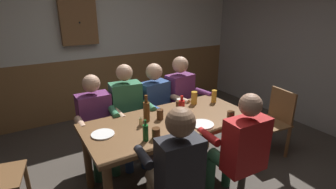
{
  "coord_description": "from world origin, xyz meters",
  "views": [
    {
      "loc": [
        -1.3,
        -2.09,
        1.94
      ],
      "look_at": [
        0.0,
        0.08,
        1.04
      ],
      "focal_mm": 27.54,
      "sensor_mm": 36.0,
      "label": 1
    }
  ],
  "objects_px": {
    "bottle_0": "(146,111)",
    "pint_glass_4": "(183,121)",
    "chair_empty_near_left": "(273,120)",
    "bottle_2": "(146,132)",
    "pint_glass_2": "(178,107)",
    "pint_glass_3": "(214,96)",
    "pint_glass_0": "(231,116)",
    "wall_dart_cabinet": "(79,22)",
    "bottle_1": "(182,109)",
    "pint_glass_6": "(160,114)",
    "person_0": "(97,119)",
    "person_2": "(158,104)",
    "pint_glass_5": "(156,133)",
    "person_5": "(240,146)",
    "pint_glass_1": "(179,104)",
    "table_candle": "(141,122)",
    "plate_0": "(202,124)",
    "person_3": "(183,97)",
    "person_4": "(175,168)",
    "plate_1": "(103,134)",
    "dining_table": "(170,129)",
    "pint_glass_7": "(194,98)"
  },
  "relations": [
    {
      "from": "wall_dart_cabinet",
      "to": "pint_glass_5",
      "type": "bearing_deg",
      "value": -89.04
    },
    {
      "from": "person_5",
      "to": "wall_dart_cabinet",
      "type": "bearing_deg",
      "value": 106.4
    },
    {
      "from": "dining_table",
      "to": "pint_glass_0",
      "type": "distance_m",
      "value": 0.66
    },
    {
      "from": "person_0",
      "to": "bottle_1",
      "type": "relative_size",
      "value": 4.58
    },
    {
      "from": "person_5",
      "to": "chair_empty_near_left",
      "type": "distance_m",
      "value": 1.23
    },
    {
      "from": "person_3",
      "to": "person_4",
      "type": "bearing_deg",
      "value": 44.72
    },
    {
      "from": "person_0",
      "to": "pint_glass_5",
      "type": "bearing_deg",
      "value": 107.6
    },
    {
      "from": "pint_glass_2",
      "to": "person_2",
      "type": "bearing_deg",
      "value": 88.4
    },
    {
      "from": "chair_empty_near_left",
      "to": "pint_glass_0",
      "type": "height_order",
      "value": "chair_empty_near_left"
    },
    {
      "from": "person_4",
      "to": "pint_glass_5",
      "type": "height_order",
      "value": "person_4"
    },
    {
      "from": "person_5",
      "to": "plate_0",
      "type": "distance_m",
      "value": 0.43
    },
    {
      "from": "table_candle",
      "to": "pint_glass_4",
      "type": "distance_m",
      "value": 0.43
    },
    {
      "from": "plate_0",
      "to": "bottle_0",
      "type": "relative_size",
      "value": 0.82
    },
    {
      "from": "table_candle",
      "to": "plate_0",
      "type": "xyz_separation_m",
      "value": [
        0.54,
        -0.32,
        -0.03
      ]
    },
    {
      "from": "pint_glass_6",
      "to": "person_3",
      "type": "bearing_deg",
      "value": 40.13
    },
    {
      "from": "person_3",
      "to": "person_5",
      "type": "xyz_separation_m",
      "value": [
        -0.26,
        -1.33,
        -0.03
      ]
    },
    {
      "from": "chair_empty_near_left",
      "to": "pint_glass_0",
      "type": "relative_size",
      "value": 8.19
    },
    {
      "from": "dining_table",
      "to": "pint_glass_3",
      "type": "xyz_separation_m",
      "value": [
        0.75,
        0.18,
        0.18
      ]
    },
    {
      "from": "person_2",
      "to": "plate_0",
      "type": "bearing_deg",
      "value": 81.26
    },
    {
      "from": "chair_empty_near_left",
      "to": "pint_glass_1",
      "type": "height_order",
      "value": "chair_empty_near_left"
    },
    {
      "from": "plate_0",
      "to": "wall_dart_cabinet",
      "type": "bearing_deg",
      "value": 103.26
    },
    {
      "from": "bottle_0",
      "to": "pint_glass_4",
      "type": "bearing_deg",
      "value": -49.02
    },
    {
      "from": "person_0",
      "to": "pint_glass_1",
      "type": "height_order",
      "value": "person_0"
    },
    {
      "from": "pint_glass_2",
      "to": "wall_dart_cabinet",
      "type": "distance_m",
      "value": 2.28
    },
    {
      "from": "plate_1",
      "to": "wall_dart_cabinet",
      "type": "height_order",
      "value": "wall_dart_cabinet"
    },
    {
      "from": "dining_table",
      "to": "pint_glass_0",
      "type": "bearing_deg",
      "value": -32.01
    },
    {
      "from": "pint_glass_4",
      "to": "pint_glass_5",
      "type": "xyz_separation_m",
      "value": [
        -0.35,
        -0.07,
        -0.0
      ]
    },
    {
      "from": "pint_glass_4",
      "to": "person_0",
      "type": "bearing_deg",
      "value": 127.76
    },
    {
      "from": "pint_glass_5",
      "to": "wall_dart_cabinet",
      "type": "height_order",
      "value": "wall_dart_cabinet"
    },
    {
      "from": "person_5",
      "to": "plate_1",
      "type": "xyz_separation_m",
      "value": [
        -1.08,
        0.72,
        0.09
      ]
    },
    {
      "from": "pint_glass_2",
      "to": "pint_glass_3",
      "type": "xyz_separation_m",
      "value": [
        0.55,
        0.03,
        0.01
      ]
    },
    {
      "from": "pint_glass_0",
      "to": "pint_glass_6",
      "type": "bearing_deg",
      "value": 145.66
    },
    {
      "from": "person_5",
      "to": "person_4",
      "type": "bearing_deg",
      "value": -178.21
    },
    {
      "from": "pint_glass_0",
      "to": "pint_glass_1",
      "type": "relative_size",
      "value": 0.88
    },
    {
      "from": "pint_glass_1",
      "to": "pint_glass_4",
      "type": "height_order",
      "value": "pint_glass_1"
    },
    {
      "from": "pint_glass_3",
      "to": "pint_glass_0",
      "type": "bearing_deg",
      "value": -112.25
    },
    {
      "from": "person_5",
      "to": "plate_0",
      "type": "height_order",
      "value": "person_5"
    },
    {
      "from": "person_0",
      "to": "bottle_1",
      "type": "bearing_deg",
      "value": 137.59
    },
    {
      "from": "person_0",
      "to": "bottle_0",
      "type": "height_order",
      "value": "person_0"
    },
    {
      "from": "chair_empty_near_left",
      "to": "bottle_2",
      "type": "xyz_separation_m",
      "value": [
        -1.9,
        -0.06,
        0.36
      ]
    },
    {
      "from": "chair_empty_near_left",
      "to": "table_candle",
      "type": "bearing_deg",
      "value": 89.46
    },
    {
      "from": "dining_table",
      "to": "pint_glass_5",
      "type": "xyz_separation_m",
      "value": [
        -0.31,
        -0.26,
        0.16
      ]
    },
    {
      "from": "pint_glass_4",
      "to": "bottle_2",
      "type": "bearing_deg",
      "value": -171.89
    },
    {
      "from": "pint_glass_3",
      "to": "pint_glass_7",
      "type": "xyz_separation_m",
      "value": [
        -0.25,
        0.08,
        -0.0
      ]
    },
    {
      "from": "plate_0",
      "to": "pint_glass_1",
      "type": "relative_size",
      "value": 1.95
    },
    {
      "from": "chair_empty_near_left",
      "to": "wall_dart_cabinet",
      "type": "relative_size",
      "value": 1.26
    },
    {
      "from": "bottle_1",
      "to": "pint_glass_6",
      "type": "relative_size",
      "value": 2.3
    },
    {
      "from": "pint_glass_2",
      "to": "pint_glass_6",
      "type": "height_order",
      "value": "pint_glass_2"
    },
    {
      "from": "chair_empty_near_left",
      "to": "pint_glass_5",
      "type": "relative_size",
      "value": 8.7
    },
    {
      "from": "person_0",
      "to": "pint_glass_4",
      "type": "distance_m",
      "value": 1.08
    }
  ]
}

